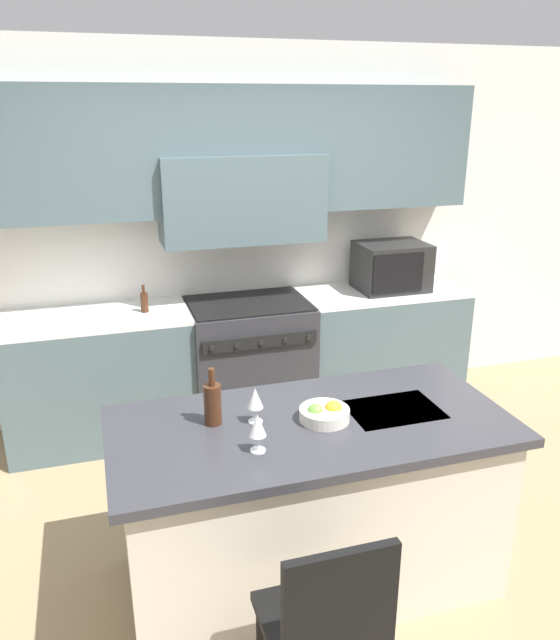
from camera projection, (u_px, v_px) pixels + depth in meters
ground_plane at (326, 558)px, 3.31m from camera, size 10.00×10.00×0.00m
back_cabinetry at (237, 204)px, 4.50m from camera, size 10.00×0.46×2.70m
back_counter at (248, 361)px, 4.65m from camera, size 3.39×0.62×0.92m
range_stove at (249, 362)px, 4.63m from camera, size 0.87×0.70×0.93m
microwave at (391, 266)px, 4.75m from camera, size 0.52×0.41×0.36m
kitchen_island at (310, 502)px, 3.03m from camera, size 1.86×0.89×0.89m
island_chair at (327, 625)px, 2.19m from camera, size 0.42×0.40×0.95m
wine_bottle at (213, 403)px, 2.84m from camera, size 0.08×0.08×0.27m
wine_glass_near at (258, 427)px, 2.60m from camera, size 0.07×0.07×0.17m
wine_glass_far at (255, 399)px, 2.84m from camera, size 0.07×0.07×0.17m
fruit_bowl at (325, 413)px, 2.89m from camera, size 0.24×0.24×0.09m
oil_bottle_on_counter at (144, 302)px, 4.26m from camera, size 0.05×0.05×0.19m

